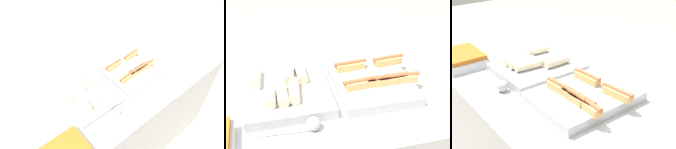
# 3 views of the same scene
# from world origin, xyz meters

# --- Properties ---
(ground_plane) EXTENTS (12.00, 12.00, 0.00)m
(ground_plane) POSITION_xyz_m (0.00, 0.00, 0.00)
(ground_plane) COLOR #ADA393
(counter) EXTENTS (1.75, 0.88, 0.94)m
(counter) POSITION_xyz_m (0.00, 0.00, 0.47)
(counter) COLOR #B7BABF
(counter) RESTS_ON ground_plane
(tray_hotdogs) EXTENTS (0.39, 0.47, 0.10)m
(tray_hotdogs) POSITION_xyz_m (0.08, -0.01, 0.97)
(tray_hotdogs) COLOR #B7BABF
(tray_hotdogs) RESTS_ON counter
(tray_wraps) EXTENTS (0.38, 0.45, 0.10)m
(tray_wraps) POSITION_xyz_m (-0.33, -0.00, 0.97)
(tray_wraps) COLOR #B7BABF
(tray_wraps) RESTS_ON counter
(serving_spoon_near) EXTENTS (0.24, 0.06, 0.06)m
(serving_spoon_near) POSITION_xyz_m (-0.26, -0.26, 0.97)
(serving_spoon_near) COLOR #B2B5BA
(serving_spoon_near) RESTS_ON counter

